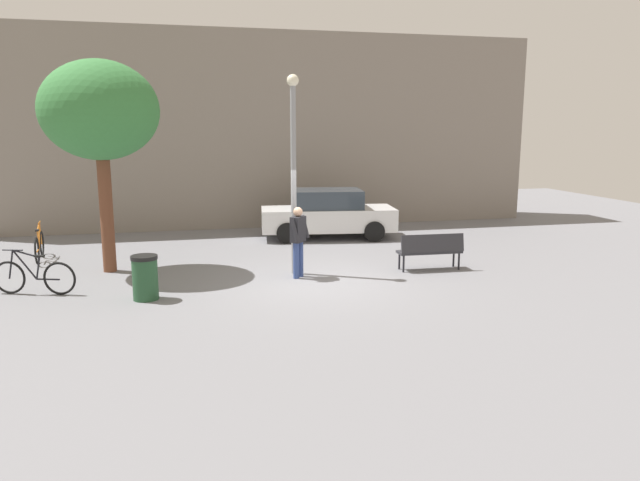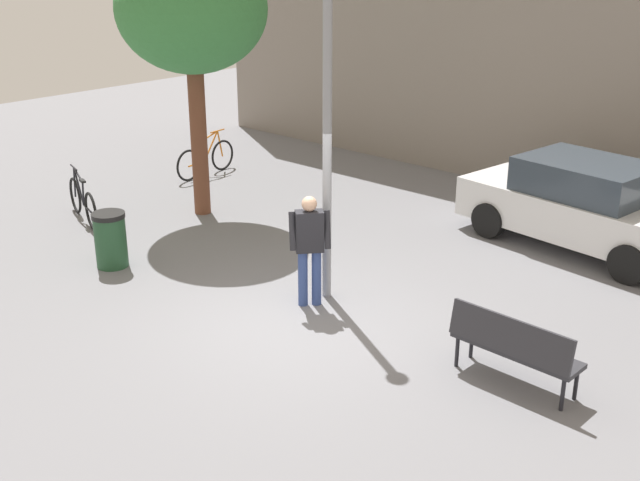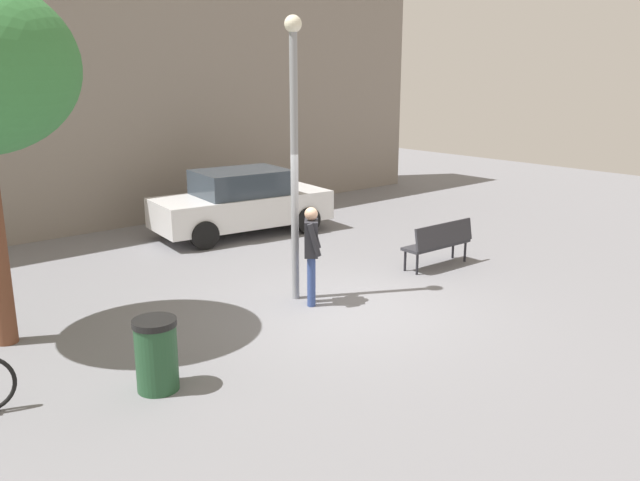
% 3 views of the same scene
% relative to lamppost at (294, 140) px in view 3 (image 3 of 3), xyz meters
% --- Properties ---
extents(ground_plane, '(36.00, 36.00, 0.00)m').
position_rel_lamppost_xyz_m(ground_plane, '(0.33, -0.89, -2.73)').
color(ground_plane, slate).
extents(building_facade, '(19.70, 2.00, 6.74)m').
position_rel_lamppost_xyz_m(building_facade, '(0.33, 7.94, 0.64)').
color(building_facade, gray).
rests_on(building_facade, ground_plane).
extents(lamppost, '(0.28, 0.28, 4.67)m').
position_rel_lamppost_xyz_m(lamppost, '(0.00, 0.00, 0.00)').
color(lamppost, gray).
rests_on(lamppost, ground_plane).
extents(person_by_lamppost, '(0.56, 0.60, 1.67)m').
position_rel_lamppost_xyz_m(person_by_lamppost, '(0.02, -0.40, -1.77)').
color(person_by_lamppost, '#334784').
rests_on(person_by_lamppost, ground_plane).
extents(park_bench, '(1.62, 0.53, 0.92)m').
position_rel_lamppost_xyz_m(park_bench, '(3.34, -0.44, -2.19)').
color(park_bench, '#2D2D33').
rests_on(park_bench, ground_plane).
extents(parked_car_white, '(4.38, 2.22, 1.55)m').
position_rel_lamppost_xyz_m(parked_car_white, '(1.94, 4.46, -1.96)').
color(parked_car_white, silver).
rests_on(parked_car_white, ground_plane).
extents(trash_bin, '(0.54, 0.54, 0.92)m').
position_rel_lamppost_xyz_m(trash_bin, '(-3.38, -1.49, -2.27)').
color(trash_bin, '#234C2D').
rests_on(trash_bin, ground_plane).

